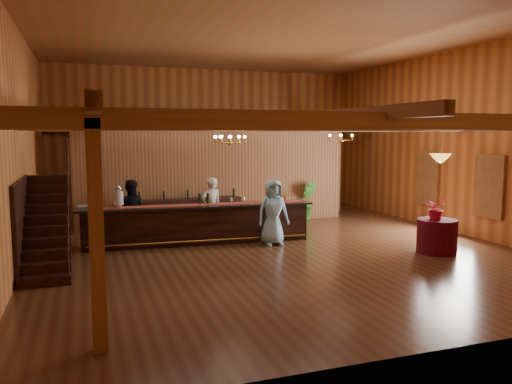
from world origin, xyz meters
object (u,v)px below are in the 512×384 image
object	(u,v)px
pendant_lamp	(440,158)
bartender	(211,207)
staff_second	(130,211)
chandelier_left	(230,139)
tasting_bar	(198,224)
round_table	(437,236)
guest	(273,212)
raffle_drum	(280,196)
beverage_dispenser	(118,197)
chandelier_right	(341,137)
backbar_shelf	(188,214)
floor_plant	(306,200)

from	to	relation	value
pendant_lamp	bartender	xyz separation A→B (m)	(-4.93, 3.71, -1.53)
staff_second	chandelier_left	bearing A→B (deg)	145.63
tasting_bar	bartender	bearing A→B (deg)	55.60
tasting_bar	bartender	world-z (taller)	bartender
round_table	guest	world-z (taller)	guest
raffle_drum	pendant_lamp	size ratio (longest dim) A/B	0.38
beverage_dispenser	staff_second	bearing A→B (deg)	60.49
tasting_bar	chandelier_right	bearing A→B (deg)	5.67
bartender	staff_second	world-z (taller)	bartender
raffle_drum	round_table	xyz separation A→B (m)	(3.13, -2.81, -0.81)
backbar_shelf	round_table	world-z (taller)	backbar_shelf
raffle_drum	floor_plant	distance (m)	3.44
raffle_drum	guest	size ratio (longest dim) A/B	0.19
raffle_drum	chandelier_left	size ratio (longest dim) A/B	0.43
tasting_bar	pendant_lamp	bearing A→B (deg)	-25.04
staff_second	tasting_bar	bearing A→B (deg)	162.97
raffle_drum	guest	world-z (taller)	guest
staff_second	round_table	bearing A→B (deg)	160.10
pendant_lamp	chandelier_right	bearing A→B (deg)	108.45
beverage_dispenser	staff_second	size ratio (longest dim) A/B	0.35
bartender	guest	distance (m)	2.01
chandelier_left	guest	bearing A→B (deg)	19.39
raffle_drum	pendant_lamp	world-z (taller)	pendant_lamp
round_table	bartender	bearing A→B (deg)	143.04
raffle_drum	round_table	world-z (taller)	raffle_drum
floor_plant	bartender	bearing A→B (deg)	-154.78
tasting_bar	beverage_dispenser	size ratio (longest dim) A/B	10.69
beverage_dispenser	raffle_drum	distance (m)	4.43
bartender	guest	bearing A→B (deg)	116.54
backbar_shelf	bartender	xyz separation A→B (m)	(0.38, -1.49, 0.39)
raffle_drum	backbar_shelf	bearing A→B (deg)	132.38
chandelier_right	tasting_bar	bearing A→B (deg)	-178.21
beverage_dispenser	staff_second	distance (m)	0.86
raffle_drum	chandelier_right	xyz separation A→B (m)	(2.08, 0.35, 1.65)
staff_second	guest	xyz separation A→B (m)	(3.61, -1.62, 0.02)
chandelier_left	staff_second	xyz separation A→B (m)	(-2.28, 2.09, -2.00)
tasting_bar	backbar_shelf	world-z (taller)	tasting_bar
floor_plant	chandelier_right	bearing A→B (deg)	-89.37
chandelier_left	chandelier_right	xyz separation A→B (m)	(3.86, 1.42, 0.02)
chandelier_left	guest	world-z (taller)	chandelier_left
bartender	beverage_dispenser	bearing A→B (deg)	-4.55
pendant_lamp	staff_second	xyz separation A→B (m)	(-7.19, 3.83, -1.53)
chandelier_right	pendant_lamp	size ratio (longest dim) A/B	0.89
round_table	staff_second	bearing A→B (deg)	151.97
backbar_shelf	chandelier_left	size ratio (longest dim) A/B	4.25
backbar_shelf	bartender	distance (m)	1.59
chandelier_left	bartender	distance (m)	2.80
raffle_drum	bartender	xyz separation A→B (m)	(-1.79, 0.89, -0.37)
backbar_shelf	pendant_lamp	world-z (taller)	pendant_lamp
pendant_lamp	round_table	bearing A→B (deg)	-90.00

